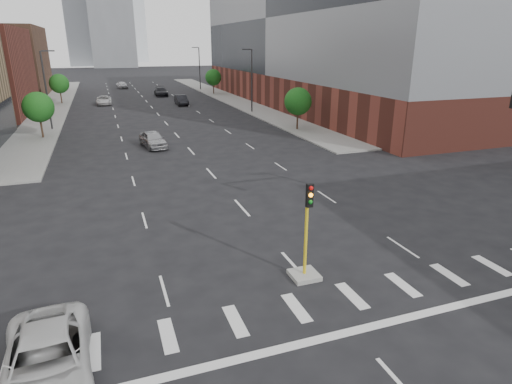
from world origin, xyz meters
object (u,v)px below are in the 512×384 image
median_traffic_signal (305,258)px  car_distant (122,85)px  car_near_left (153,139)px  parked_minivan (47,361)px  car_far_left (104,100)px  car_mid_right (181,100)px  car_deep_right (161,92)px

median_traffic_signal → car_distant: 90.72m
car_near_left → parked_minivan: car_near_left is taller
car_far_left → parked_minivan: size_ratio=0.95×
car_mid_right → car_far_left: 13.15m
car_far_left → car_deep_right: car_deep_right is taller
car_distant → parked_minivan: 93.92m
median_traffic_signal → car_near_left: size_ratio=0.93×
car_deep_right → car_distant: 19.40m
car_near_left → median_traffic_signal: bearing=-93.0°
car_mid_right → car_deep_right: (-1.41, 14.42, 0.01)m
car_near_left → car_mid_right: (8.27, 30.15, 0.00)m
median_traffic_signal → car_deep_right: median_traffic_signal is taller
car_near_left → car_mid_right: 31.26m
car_near_left → car_distant: car_distant is taller
car_near_left → car_far_left: (-3.96, 34.97, -0.09)m
car_distant → parked_minivan: size_ratio=0.88×
parked_minivan → median_traffic_signal: bearing=13.5°
car_deep_right → car_distant: (-6.40, 18.32, -0.01)m
car_far_left → parked_minivan: parked_minivan is taller
car_mid_right → parked_minivan: (-15.06, -60.90, -0.05)m
car_deep_right → parked_minivan: 76.56m
car_deep_right → parked_minivan: car_deep_right is taller
median_traffic_signal → car_near_left: 27.97m
median_traffic_signal → car_near_left: median_traffic_signal is taller
car_distant → parked_minivan: car_distant is taller
car_mid_right → parked_minivan: 62.74m
car_mid_right → car_deep_right: bearing=95.6°
median_traffic_signal → parked_minivan: (-10.00, -2.97, -0.21)m
median_traffic_signal → car_far_left: median_traffic_signal is taller
median_traffic_signal → car_mid_right: median_traffic_signal is taller
car_mid_right → car_far_left: car_mid_right is taller
car_deep_right → car_distant: size_ratio=1.18×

